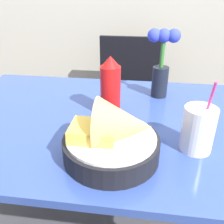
# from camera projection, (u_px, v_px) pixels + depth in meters

# --- Properties ---
(dining_table) EXTENTS (1.24, 0.79, 0.74)m
(dining_table) POSITION_uv_depth(u_px,v_px,m) (109.00, 141.00, 0.94)
(dining_table) COLOR #334C9E
(dining_table) RESTS_ON ground_plane
(chair_far_window) EXTENTS (0.40, 0.40, 0.87)m
(chair_far_window) POSITION_uv_depth(u_px,v_px,m) (128.00, 94.00, 1.65)
(chair_far_window) COLOR black
(chair_far_window) RESTS_ON ground_plane
(food_basket) EXTENTS (0.26, 0.26, 0.18)m
(food_basket) POSITION_uv_depth(u_px,v_px,m) (115.00, 138.00, 0.67)
(food_basket) COLOR black
(food_basket) RESTS_ON dining_table
(ketchup_bottle) EXTENTS (0.07, 0.07, 0.22)m
(ketchup_bottle) POSITION_uv_depth(u_px,v_px,m) (112.00, 88.00, 0.87)
(ketchup_bottle) COLOR red
(ketchup_bottle) RESTS_ON dining_table
(drink_cup) EXTENTS (0.09, 0.09, 0.22)m
(drink_cup) POSITION_uv_depth(u_px,v_px,m) (198.00, 131.00, 0.70)
(drink_cup) COLOR silver
(drink_cup) RESTS_ON dining_table
(flower_vase) EXTENTS (0.13, 0.07, 0.28)m
(flower_vase) POSITION_uv_depth(u_px,v_px,m) (162.00, 62.00, 1.00)
(flower_vase) COLOR black
(flower_vase) RESTS_ON dining_table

